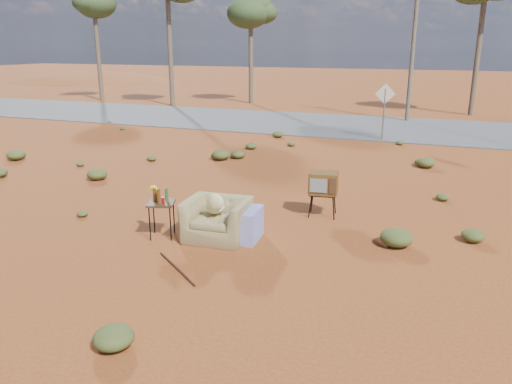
% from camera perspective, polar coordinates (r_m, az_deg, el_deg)
% --- Properties ---
extents(ground, '(140.00, 140.00, 0.00)m').
position_cam_1_polar(ground, '(9.63, -3.98, -5.84)').
color(ground, brown).
rests_on(ground, ground).
extents(highway, '(140.00, 7.00, 0.04)m').
position_cam_1_polar(highway, '(23.65, 11.48, 7.40)').
color(highway, '#565659').
rests_on(highway, ground).
extents(dirt_mound, '(26.00, 18.00, 2.00)m').
position_cam_1_polar(dirt_mound, '(54.07, -18.31, 11.91)').
color(dirt_mound, brown).
rests_on(dirt_mound, ground).
extents(armchair, '(1.46, 1.00, 1.05)m').
position_cam_1_polar(armchair, '(9.69, -3.87, -2.60)').
color(armchair, olive).
rests_on(armchair, ground).
extents(tv_unit, '(0.68, 0.58, 1.00)m').
position_cam_1_polar(tv_unit, '(10.97, 7.71, 0.96)').
color(tv_unit, black).
rests_on(tv_unit, ground).
extents(side_table, '(0.64, 0.64, 1.01)m').
position_cam_1_polar(side_table, '(9.87, -10.97, -0.97)').
color(side_table, '#3D2A16').
rests_on(side_table, ground).
extents(rusty_bar, '(1.19, 0.94, 0.04)m').
position_cam_1_polar(rusty_bar, '(8.64, -9.01, -8.60)').
color(rusty_bar, '#512315').
rests_on(rusty_bar, ground).
extents(road_sign, '(0.78, 0.06, 2.19)m').
position_cam_1_polar(road_sign, '(20.30, 14.49, 9.96)').
color(road_sign, brown).
rests_on(road_sign, ground).
extents(eucalyptus_far_left, '(3.20, 3.20, 7.10)m').
position_cam_1_polar(eucalyptus_far_left, '(35.59, -18.02, 19.51)').
color(eucalyptus_far_left, brown).
rests_on(eucalyptus_far_left, ground).
extents(eucalyptus_near_left, '(3.20, 3.20, 6.60)m').
position_cam_1_polar(eucalyptus_near_left, '(32.33, -0.61, 19.76)').
color(eucalyptus_near_left, brown).
rests_on(eucalyptus_near_left, ground).
extents(utility_pole_center, '(1.40, 0.20, 8.00)m').
position_cam_1_polar(utility_pole_center, '(25.63, 17.63, 16.94)').
color(utility_pole_center, brown).
rests_on(utility_pole_center, ground).
extents(scrub_patch, '(17.49, 8.07, 0.33)m').
position_cam_1_polar(scrub_patch, '(13.75, 0.55, 1.73)').
color(scrub_patch, '#445123').
rests_on(scrub_patch, ground).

